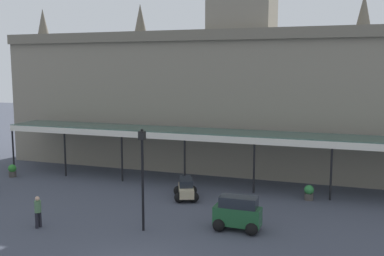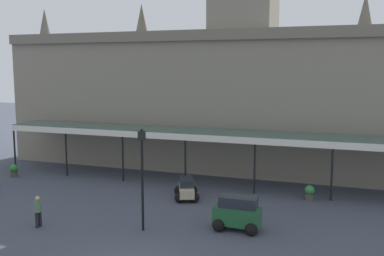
# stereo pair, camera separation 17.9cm
# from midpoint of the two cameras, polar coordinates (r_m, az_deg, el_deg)

# --- Properties ---
(station_building) EXTENTS (39.78, 6.96, 19.28)m
(station_building) POSITION_cam_midpoint_polar(r_m,az_deg,el_deg) (36.24, 6.70, 4.43)
(station_building) COLOR gray
(station_building) RESTS_ON ground
(entrance_canopy) EXTENTS (34.13, 3.26, 3.81)m
(entrance_canopy) POSITION_cam_midpoint_polar(r_m,az_deg,el_deg) (30.98, 4.32, -0.80)
(entrance_canopy) COLOR #38564C
(entrance_canopy) RESTS_ON ground
(car_green_van) EXTENTS (2.41, 1.62, 1.77)m
(car_green_van) POSITION_cam_midpoint_polar(r_m,az_deg,el_deg) (23.18, 6.07, -11.05)
(car_green_van) COLOR #1E512D
(car_green_van) RESTS_ON ground
(car_beige_estate) EXTENTS (2.07, 2.42, 1.27)m
(car_beige_estate) POSITION_cam_midpoint_polar(r_m,az_deg,el_deg) (28.41, -0.56, -7.96)
(car_beige_estate) COLOR tan
(car_beige_estate) RESTS_ON ground
(pedestrian_near_entrance) EXTENTS (0.34, 0.39, 1.67)m
(pedestrian_near_entrance) POSITION_cam_midpoint_polar(r_m,az_deg,el_deg) (24.76, -18.97, -9.96)
(pedestrian_near_entrance) COLOR black
(pedestrian_near_entrance) RESTS_ON ground
(victorian_lamppost) EXTENTS (0.30, 0.30, 5.27)m
(victorian_lamppost) POSITION_cam_midpoint_polar(r_m,az_deg,el_deg) (22.49, -6.19, -5.16)
(victorian_lamppost) COLOR black
(victorian_lamppost) RESTS_ON ground
(planter_forecourt_centre) EXTENTS (0.60, 0.60, 0.96)m
(planter_forecourt_centre) POSITION_cam_midpoint_polar(r_m,az_deg,el_deg) (36.60, -21.79, -5.06)
(planter_forecourt_centre) COLOR #47423D
(planter_forecourt_centre) RESTS_ON ground
(planter_by_canopy) EXTENTS (0.60, 0.60, 0.96)m
(planter_by_canopy) POSITION_cam_midpoint_polar(r_m,az_deg,el_deg) (29.07, 15.03, -8.02)
(planter_by_canopy) COLOR #47423D
(planter_by_canopy) RESTS_ON ground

